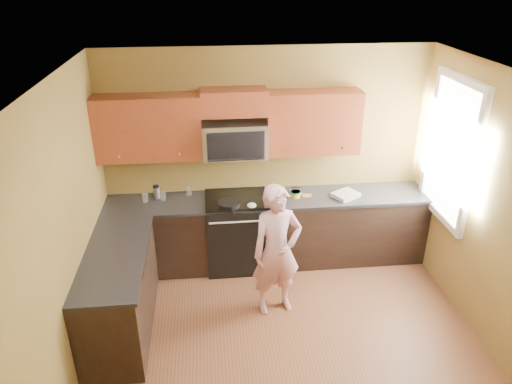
{
  "coord_description": "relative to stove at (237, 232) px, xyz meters",
  "views": [
    {
      "loc": [
        -0.71,
        -3.53,
        3.54
      ],
      "look_at": [
        -0.2,
        1.3,
        1.2
      ],
      "focal_mm": 33.48,
      "sensor_mm": 36.0,
      "label": 1
    }
  ],
  "objects": [
    {
      "name": "microwave",
      "position": [
        0.0,
        0.12,
        0.97
      ],
      "size": [
        0.76,
        0.4,
        0.42
      ],
      "primitive_type": null,
      "color": "silver",
      "rests_on": "wall_back"
    },
    {
      "name": "glass_c",
      "position": [
        -0.89,
        0.1,
        0.51
      ],
      "size": [
        0.08,
        0.08,
        0.12
      ],
      "primitive_type": "cylinder",
      "rotation": [
        0.0,
        0.0,
        -0.2
      ],
      "color": "silver",
      "rests_on": "countertop_back"
    },
    {
      "name": "countertop_back",
      "position": [
        0.4,
        0.01,
        0.43
      ],
      "size": [
        4.0,
        0.62,
        0.04
      ],
      "primitive_type": "cube",
      "color": "black",
      "rests_on": "cabinet_back_run"
    },
    {
      "name": "wall_left",
      "position": [
        -1.6,
        -1.68,
        0.88
      ],
      "size": [
        0.0,
        4.0,
        4.0
      ],
      "primitive_type": "plane",
      "rotation": [
        1.57,
        0.0,
        1.57
      ],
      "color": "brown",
      "rests_on": "ground"
    },
    {
      "name": "woman",
      "position": [
        0.37,
        -0.93,
        0.28
      ],
      "size": [
        0.62,
        0.47,
        1.51
      ],
      "primitive_type": "imported",
      "rotation": [
        0.0,
        0.0,
        0.21
      ],
      "color": "#D86C84",
      "rests_on": "floor"
    },
    {
      "name": "countertop_left",
      "position": [
        -1.29,
        -1.08,
        0.43
      ],
      "size": [
        0.62,
        1.6,
        0.04
      ],
      "primitive_type": "cube",
      "color": "black",
      "rests_on": "cabinet_left_run"
    },
    {
      "name": "upper_cab_over_mw",
      "position": [
        0.0,
        0.16,
        1.62
      ],
      "size": [
        0.76,
        0.33,
        0.3
      ],
      "primitive_type": "cube",
      "color": "brown",
      "rests_on": "wall_back"
    },
    {
      "name": "travel_mug",
      "position": [
        -0.97,
        0.16,
        0.45
      ],
      "size": [
        0.09,
        0.09,
        0.17
      ],
      "primitive_type": null,
      "rotation": [
        0.0,
        0.0,
        0.12
      ],
      "color": "silver",
      "rests_on": "countertop_back"
    },
    {
      "name": "dish_towel",
      "position": [
        1.35,
        -0.05,
        0.47
      ],
      "size": [
        0.38,
        0.36,
        0.05
      ],
      "primitive_type": "cube",
      "rotation": [
        0.0,
        0.0,
        0.52
      ],
      "color": "silver",
      "rests_on": "countertop_back"
    },
    {
      "name": "wall_right",
      "position": [
        2.4,
        -1.68,
        0.88
      ],
      "size": [
        0.0,
        4.0,
        4.0
      ],
      "primitive_type": "plane",
      "rotation": [
        1.57,
        0.0,
        -1.57
      ],
      "color": "brown",
      "rests_on": "ground"
    },
    {
      "name": "window",
      "position": [
        2.38,
        -0.48,
        1.17
      ],
      "size": [
        0.06,
        1.06,
        1.66
      ],
      "primitive_type": null,
      "color": "white",
      "rests_on": "wall_right"
    },
    {
      "name": "ceiling",
      "position": [
        0.4,
        -1.68,
        2.23
      ],
      "size": [
        4.0,
        4.0,
        0.0
      ],
      "primitive_type": "plane",
      "rotation": [
        3.14,
        0.0,
        0.0
      ],
      "color": "white",
      "rests_on": "ground"
    },
    {
      "name": "upper_cab_right",
      "position": [
        0.94,
        0.16,
        0.97
      ],
      "size": [
        1.12,
        0.33,
        0.75
      ],
      "primitive_type": null,
      "color": "brown",
      "rests_on": "wall_back"
    },
    {
      "name": "cabinet_left_run",
      "position": [
        -1.3,
        -1.08,
        -0.03
      ],
      "size": [
        0.6,
        1.6,
        0.88
      ],
      "primitive_type": "cube",
      "color": "black",
      "rests_on": "floor"
    },
    {
      "name": "butter_tub",
      "position": [
        0.73,
        0.02,
        0.45
      ],
      "size": [
        0.13,
        0.13,
        0.09
      ],
      "primitive_type": null,
      "rotation": [
        0.0,
        0.0,
        -0.03
      ],
      "color": "gold",
      "rests_on": "countertop_back"
    },
    {
      "name": "cabinet_back_run",
      "position": [
        0.4,
        0.02,
        -0.03
      ],
      "size": [
        4.0,
        0.6,
        0.88
      ],
      "primitive_type": "cube",
      "color": "black",
      "rests_on": "floor"
    },
    {
      "name": "floor",
      "position": [
        0.4,
        -1.68,
        -0.47
      ],
      "size": [
        4.0,
        4.0,
        0.0
      ],
      "primitive_type": "plane",
      "color": "brown",
      "rests_on": "ground"
    },
    {
      "name": "toast_slice",
      "position": [
        0.88,
        0.01,
        0.45
      ],
      "size": [
        0.13,
        0.13,
        0.01
      ],
      "primitive_type": "cube",
      "rotation": [
        0.0,
        0.0,
        -0.23
      ],
      "color": "#B27F47",
      "rests_on": "countertop_back"
    },
    {
      "name": "wall_back",
      "position": [
        0.4,
        0.32,
        0.88
      ],
      "size": [
        4.0,
        0.0,
        4.0
      ],
      "primitive_type": "plane",
      "rotation": [
        1.57,
        0.0,
        0.0
      ],
      "color": "brown",
      "rests_on": "ground"
    },
    {
      "name": "frying_pan",
      "position": [
        -0.1,
        -0.21,
        0.47
      ],
      "size": [
        0.34,
        0.5,
        0.06
      ],
      "primitive_type": null,
      "rotation": [
        0.0,
        0.0,
        0.16
      ],
      "color": "black",
      "rests_on": "stove"
    },
    {
      "name": "glass_a",
      "position": [
        -1.1,
        0.08,
        0.51
      ],
      "size": [
        0.09,
        0.09,
        0.12
      ],
      "primitive_type": "cylinder",
      "rotation": [
        0.0,
        0.0,
        0.36
      ],
      "color": "silver",
      "rests_on": "countertop_back"
    },
    {
      "name": "upper_cab_left",
      "position": [
        -0.99,
        0.16,
        0.97
      ],
      "size": [
        1.22,
        0.33,
        0.75
      ],
      "primitive_type": null,
      "color": "brown",
      "rests_on": "wall_back"
    },
    {
      "name": "stove",
      "position": [
        0.0,
        0.0,
        0.0
      ],
      "size": [
        0.76,
        0.65,
        0.95
      ],
      "primitive_type": null,
      "color": "black",
      "rests_on": "floor"
    },
    {
      "name": "napkin_b",
      "position": [
        0.76,
        0.05,
        0.48
      ],
      "size": [
        0.14,
        0.15,
        0.07
      ],
      "primitive_type": "ellipsoid",
      "rotation": [
        0.0,
        0.0,
        -0.15
      ],
      "color": "silver",
      "rests_on": "countertop_back"
    },
    {
      "name": "napkin_a",
      "position": [
        0.17,
        -0.22,
        0.48
      ],
      "size": [
        0.11,
        0.12,
        0.06
      ],
      "primitive_type": "ellipsoid",
      "rotation": [
        0.0,
        0.0,
        0.01
      ],
      "color": "silver",
      "rests_on": "countertop_back"
    },
    {
      "name": "glass_b",
      "position": [
        -0.58,
        0.2,
        0.51
      ],
      "size": [
        0.08,
        0.08,
        0.12
      ],
      "primitive_type": "cylinder",
      "rotation": [
        0.0,
        0.0,
        0.21
      ],
      "color": "silver",
      "rests_on": "countertop_back"
    }
  ]
}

